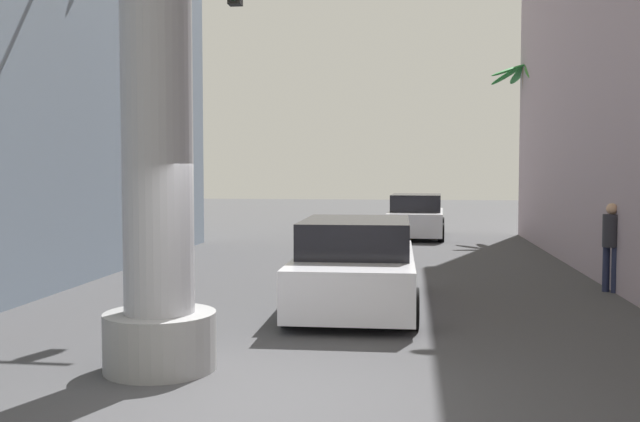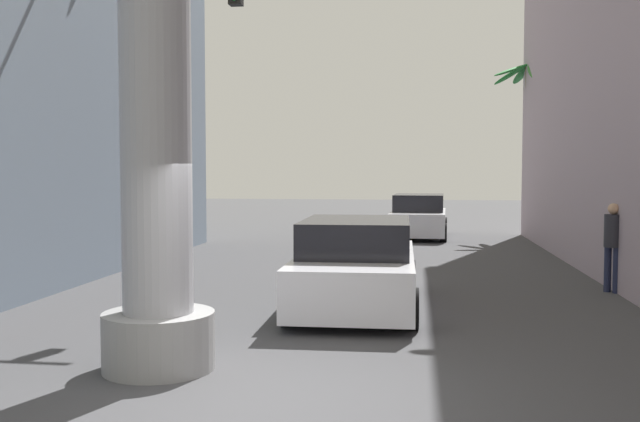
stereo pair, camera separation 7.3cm
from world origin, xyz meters
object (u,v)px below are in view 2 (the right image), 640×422
(street_lamp, at_px, (620,60))
(palm_tree_far_right, at_px, (531,126))
(car_far, at_px, (419,217))
(pedestrian_mid_right, at_px, (613,240))
(traffic_light_mast, at_px, (97,64))
(car_lead, at_px, (356,266))
(palm_tree_mid_left, at_px, (98,40))

(street_lamp, bearing_deg, palm_tree_far_right, 89.40)
(car_far, xyz_separation_m, pedestrian_mid_right, (3.76, -11.33, 0.30))
(traffic_light_mast, xyz_separation_m, palm_tree_far_right, (10.18, 13.87, -0.39))
(car_lead, height_order, pedestrian_mid_right, pedestrian_mid_right)
(traffic_light_mast, bearing_deg, pedestrian_mid_right, 9.79)
(car_lead, xyz_separation_m, palm_tree_far_right, (5.19, 14.34, 3.31))
(car_far, bearing_deg, palm_tree_mid_left, -127.33)
(palm_tree_mid_left, bearing_deg, car_lead, -29.24)
(street_lamp, bearing_deg, car_far, 109.73)
(palm_tree_mid_left, bearing_deg, traffic_light_mast, -65.50)
(traffic_light_mast, bearing_deg, car_far, 64.79)
(street_lamp, relative_size, car_lead, 1.59)
(car_lead, distance_m, palm_tree_far_right, 15.60)
(traffic_light_mast, height_order, palm_tree_mid_left, palm_tree_mid_left)
(street_lamp, xyz_separation_m, palm_tree_far_right, (0.12, 11.76, -0.59))
(traffic_light_mast, xyz_separation_m, palm_tree_mid_left, (-1.42, 3.12, 1.06))
(palm_tree_far_right, bearing_deg, palm_tree_mid_left, -137.19)
(traffic_light_mast, distance_m, palm_tree_mid_left, 3.59)
(car_far, relative_size, palm_tree_mid_left, 0.50)
(car_far, distance_m, palm_tree_mid_left, 13.34)
(traffic_light_mast, bearing_deg, palm_tree_mid_left, 114.50)
(car_lead, bearing_deg, traffic_light_mast, 174.65)
(traffic_light_mast, relative_size, car_lead, 1.31)
(traffic_light_mast, height_order, car_lead, traffic_light_mast)
(car_lead, relative_size, pedestrian_mid_right, 2.75)
(car_far, bearing_deg, pedestrian_mid_right, -71.65)
(street_lamp, bearing_deg, palm_tree_mid_left, 174.95)
(palm_tree_far_right, xyz_separation_m, pedestrian_mid_right, (-0.28, -12.16, -3.00))
(palm_tree_mid_left, bearing_deg, palm_tree_far_right, 42.81)
(car_far, relative_size, palm_tree_far_right, 0.71)
(pedestrian_mid_right, bearing_deg, traffic_light_mast, -170.21)
(palm_tree_far_right, height_order, pedestrian_mid_right, palm_tree_far_right)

